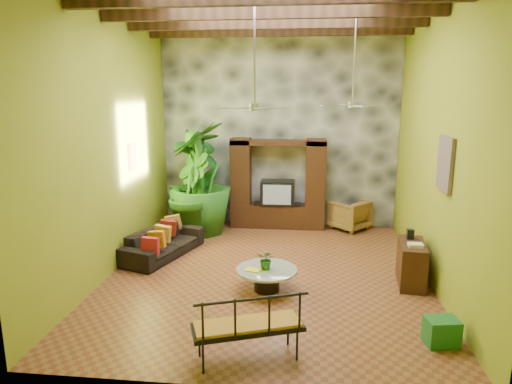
# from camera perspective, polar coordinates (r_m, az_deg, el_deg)

# --- Properties ---
(ground) EXTENTS (7.00, 7.00, 0.00)m
(ground) POSITION_cam_1_polar(r_m,az_deg,el_deg) (8.98, 1.40, -10.17)
(ground) COLOR brown
(ground) RESTS_ON ground
(back_wall) EXTENTS (6.00, 0.02, 5.00)m
(back_wall) POSITION_cam_1_polar(r_m,az_deg,el_deg) (11.82, 2.91, 7.84)
(back_wall) COLOR olive
(back_wall) RESTS_ON ground
(left_wall) EXTENTS (0.02, 7.00, 5.00)m
(left_wall) POSITION_cam_1_polar(r_m,az_deg,el_deg) (9.09, -17.81, 5.83)
(left_wall) COLOR olive
(left_wall) RESTS_ON ground
(right_wall) EXTENTS (0.02, 7.00, 5.00)m
(right_wall) POSITION_cam_1_polar(r_m,az_deg,el_deg) (8.63, 21.85, 5.20)
(right_wall) COLOR olive
(right_wall) RESTS_ON ground
(stone_accent_wall) EXTENTS (5.98, 0.10, 4.98)m
(stone_accent_wall) POSITION_cam_1_polar(r_m,az_deg,el_deg) (11.76, 2.90, 7.81)
(stone_accent_wall) COLOR #323439
(stone_accent_wall) RESTS_ON ground
(ceiling_beams) EXTENTS (5.95, 5.36, 0.22)m
(ceiling_beams) POSITION_cam_1_polar(r_m,az_deg,el_deg) (8.39, 1.59, 21.53)
(ceiling_beams) COLOR #381E11
(ceiling_beams) RESTS_ON ceiling
(entertainment_center) EXTENTS (2.40, 0.55, 2.30)m
(entertainment_center) POSITION_cam_1_polar(r_m,az_deg,el_deg) (11.69, 2.73, 0.17)
(entertainment_center) COLOR black
(entertainment_center) RESTS_ON ground
(ceiling_fan_front) EXTENTS (1.28, 1.28, 1.86)m
(ceiling_fan_front) POSITION_cam_1_polar(r_m,az_deg,el_deg) (7.91, -0.19, 12.06)
(ceiling_fan_front) COLOR #A2A3A7
(ceiling_fan_front) RESTS_ON ceiling
(ceiling_fan_back) EXTENTS (1.28, 1.28, 1.86)m
(ceiling_fan_back) POSITION_cam_1_polar(r_m,az_deg,el_deg) (9.50, 12.02, 11.88)
(ceiling_fan_back) COLOR #A2A3A7
(ceiling_fan_back) RESTS_ON ceiling
(wall_art_mask) EXTENTS (0.06, 0.32, 0.55)m
(wall_art_mask) POSITION_cam_1_polar(r_m,az_deg,el_deg) (10.04, -15.16, 4.28)
(wall_art_mask) COLOR gold
(wall_art_mask) RESTS_ON left_wall
(wall_art_painting) EXTENTS (0.06, 0.70, 0.90)m
(wall_art_painting) POSITION_cam_1_polar(r_m,az_deg,el_deg) (8.07, 22.57, 3.25)
(wall_art_painting) COLOR #275691
(wall_art_painting) RESTS_ON right_wall
(sofa) EXTENTS (1.40, 2.20, 0.60)m
(sofa) POSITION_cam_1_polar(r_m,az_deg,el_deg) (10.01, -11.53, -6.18)
(sofa) COLOR black
(sofa) RESTS_ON ground
(wicker_armchair) EXTENTS (1.17, 1.17, 0.76)m
(wicker_armchair) POSITION_cam_1_polar(r_m,az_deg,el_deg) (11.87, 11.57, -2.77)
(wicker_armchair) COLOR olive
(wicker_armchair) RESTS_ON ground
(tall_plant_a) EXTENTS (1.47, 1.60, 2.52)m
(tall_plant_a) POSITION_cam_1_polar(r_m,az_deg,el_deg) (11.65, -7.16, 1.52)
(tall_plant_a) COLOR #175719
(tall_plant_a) RESTS_ON ground
(tall_plant_b) EXTENTS (1.20, 1.37, 2.16)m
(tall_plant_b) POSITION_cam_1_polar(r_m,az_deg,el_deg) (11.04, -8.36, -0.08)
(tall_plant_b) COLOR #23641A
(tall_plant_b) RESTS_ON ground
(tall_plant_c) EXTENTS (1.83, 1.83, 2.77)m
(tall_plant_c) POSITION_cam_1_polar(r_m,az_deg,el_deg) (11.21, -6.97, 1.74)
(tall_plant_c) COLOR #236119
(tall_plant_c) RESTS_ON ground
(coffee_table) EXTENTS (1.08, 1.08, 0.40)m
(coffee_table) POSITION_cam_1_polar(r_m,az_deg,el_deg) (8.21, 1.34, -10.50)
(coffee_table) COLOR black
(coffee_table) RESTS_ON ground
(centerpiece_plant) EXTENTS (0.39, 0.36, 0.35)m
(centerpiece_plant) POSITION_cam_1_polar(r_m,az_deg,el_deg) (8.09, 1.31, -8.42)
(centerpiece_plant) COLOR #215516
(centerpiece_plant) RESTS_ON coffee_table
(yellow_tray) EXTENTS (0.31, 0.25, 0.03)m
(yellow_tray) POSITION_cam_1_polar(r_m,az_deg,el_deg) (8.07, -0.35, -9.71)
(yellow_tray) COLOR yellow
(yellow_tray) RESTS_ON coffee_table
(iron_bench) EXTENTS (1.53, 1.00, 0.57)m
(iron_bench) POSITION_cam_1_polar(r_m,az_deg,el_deg) (6.10, -1.13, -16.15)
(iron_bench) COLOR black
(iron_bench) RESTS_ON ground
(side_console) EXTENTS (0.54, 1.02, 0.79)m
(side_console) POSITION_cam_1_polar(r_m,az_deg,el_deg) (8.86, 18.84, -8.47)
(side_console) COLOR #381811
(side_console) RESTS_ON ground
(green_bin) EXTENTS (0.49, 0.40, 0.39)m
(green_bin) POSITION_cam_1_polar(r_m,az_deg,el_deg) (7.13, 22.18, -15.85)
(green_bin) COLOR #1C6C27
(green_bin) RESTS_ON ground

